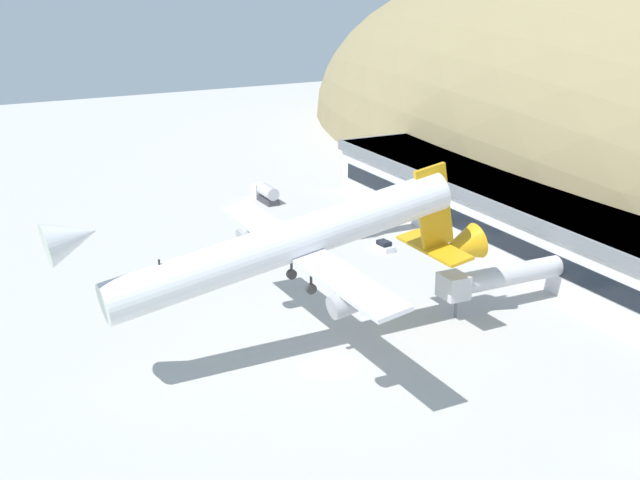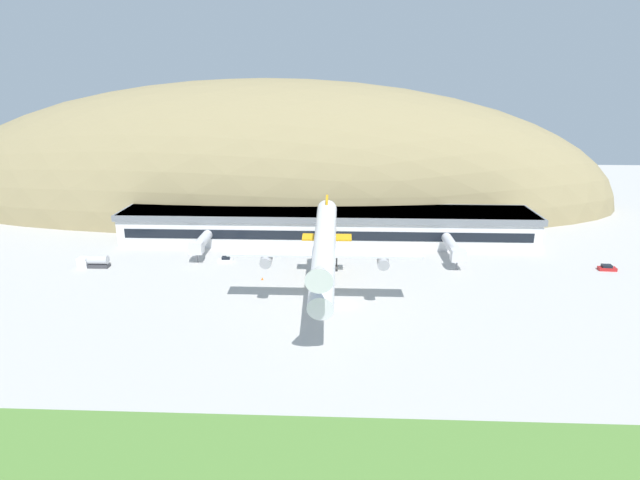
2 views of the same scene
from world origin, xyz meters
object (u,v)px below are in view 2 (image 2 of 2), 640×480
Objects in this scene: terminal_building at (327,224)px; fuel_truck at (94,262)px; service_car_0 at (607,268)px; traffic_cone_0 at (262,279)px; jetway_2 at (453,248)px; cargo_airplane at (324,250)px; service_car_1 at (226,260)px; jetway_1 at (323,247)px; jetway_0 at (201,243)px.

fuel_truck is (-56.44, -23.40, -3.67)m from terminal_building.
service_car_0 is 7.16× the size of traffic_cone_0.
jetway_2 is 42.86m from cargo_airplane.
cargo_airplane is 62.05m from fuel_truck.
jetway_2 is 4.04× the size of service_car_1.
cargo_airplane is at bearing -138.08° from jetway_2.
jetway_2 is at bearing -27.58° from terminal_building.
cargo_airplane reaches higher than jetway_2.
service_car_0 is (68.21, -20.40, -4.51)m from terminal_building.
fuel_truck reaches higher than traffic_cone_0.
jetway_2 is at bearing 1.39° from jetway_1.
fuel_truck is at bearing -178.62° from service_car_0.
jetway_2 reaches higher than service_car_1.
terminal_building is 15.41× the size of fuel_truck.
traffic_cone_0 is (-14.05, -29.67, -4.84)m from terminal_building.
service_car_0 is at bearing -2.94° from jetway_0.
fuel_truck is (-88.40, -6.72, -2.55)m from jetway_2.
service_car_0 is (36.26, -3.71, -3.39)m from jetway_2.
jetway_2 is 36.60m from service_car_0.
jetway_2 is at bearing 1.77° from service_car_1.
fuel_truck is at bearing -175.65° from jetway_2.
cargo_airplane is 83.80× the size of traffic_cone_0.
jetway_0 and jetway_1 have the same top height.
jetway_2 is (31.95, -16.69, -1.13)m from terminal_building.
jetway_0 and jetway_2 have the same top height.
cargo_airplane is (1.10, -27.25, 8.72)m from jetway_1.
jetway_1 is 18.71m from traffic_cone_0.
traffic_cone_0 is (42.39, -6.27, -1.16)m from fuel_truck.
cargo_airplane reaches higher than traffic_cone_0.
service_car_1 is at bearing 178.80° from service_car_0.
service_car_1 is 31.79m from fuel_truck.
terminal_building is 35.48m from jetway_0.
jetway_1 is (31.65, -2.22, 0.00)m from jetway_0.
jetway_0 is 3.34× the size of service_car_1.
cargo_airplane is 11.70× the size of service_car_0.
cargo_airplane is (32.75, -29.48, 8.72)m from jetway_0.
jetway_0 is 31.72m from jetway_1.
jetway_0 is at bearing -154.53° from terminal_building.
terminal_building is 31.44m from service_car_1.
service_car_0 is (67.48, 24.32, -12.10)m from cargo_airplane.
jetway_1 is 24.94m from service_car_1.
cargo_airplane reaches higher than service_car_0.
terminal_building is at bearing 163.35° from service_car_0.
service_car_1 is (-25.06, -18.45, -4.52)m from terminal_building.
jetway_0 is at bearing 178.71° from jetway_2.
jetway_1 is 0.35× the size of cargo_airplane.
service_car_0 is 93.29m from service_car_1.
fuel_truck is (-31.38, -4.96, 0.85)m from service_car_1.
cargo_airplane is at bearing -20.45° from fuel_truck.
traffic_cone_0 is at bearing 134.49° from cargo_airplane.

